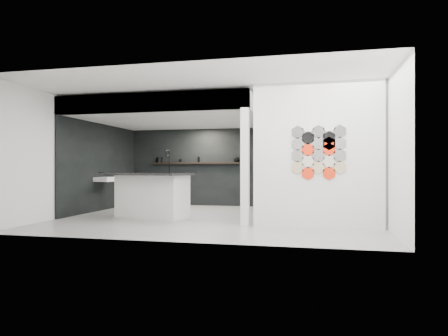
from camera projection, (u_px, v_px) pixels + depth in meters
The scene contains 17 objects.
floor at pixel (217, 218), 9.12m from camera, with size 7.00×6.00×0.01m, color gray.
partition_panel at pixel (317, 155), 7.66m from camera, with size 2.45×0.15×2.80m, color silver.
bay_clad_back at pixel (199, 167), 12.30m from camera, with size 4.40×0.04×2.35m, color black.
bay_clad_left at pixel (102, 167), 10.85m from camera, with size 0.04×4.00×2.35m, color black.
bulkhead at pixel (177, 114), 10.38m from camera, with size 4.40×4.00×0.40m, color silver.
corner_column at pixel (245, 167), 7.97m from camera, with size 0.16×0.16×2.35m, color silver.
fascia_beam at pixel (148, 102), 8.51m from camera, with size 4.40×0.16×0.40m, color silver.
wall_basin at pixel (106, 179), 10.61m from camera, with size 0.40×0.60×0.12m, color silver.
display_shelf at pixel (201, 163), 12.18m from camera, with size 3.00×0.15×0.04m, color black.
kitchen_island at pixel (152, 195), 9.20m from camera, with size 2.12×1.39×1.57m.
stockpot at pixel (159, 160), 12.47m from camera, with size 0.20×0.20×0.16m, color black.
kettle at pixel (237, 160), 11.94m from camera, with size 0.18×0.18×0.16m, color black.
glass_bowl at pixel (244, 161), 11.89m from camera, with size 0.13×0.13×0.09m, color gray.
glass_vase at pixel (244, 160), 11.89m from camera, with size 0.10×0.10×0.13m, color gray.
bottle_dark at pixel (199, 160), 12.19m from camera, with size 0.06×0.06×0.17m, color black.
utensil_cup at pixel (180, 161), 12.32m from camera, with size 0.09×0.09×0.11m, color black.
hex_tile_cluster at pixel (319, 149), 7.57m from camera, with size 1.04×0.02×1.16m.
Camera 1 is at (2.14, -8.87, 1.15)m, focal length 32.00 mm.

